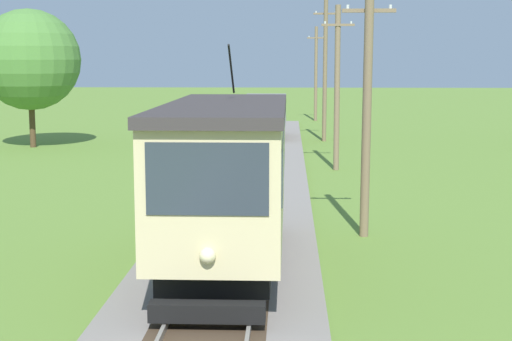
# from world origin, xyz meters

# --- Properties ---
(red_tram) EXTENTS (2.60, 8.54, 4.79)m
(red_tram) POSITION_xyz_m (0.00, 19.90, 2.19)
(red_tram) COLOR beige
(red_tram) RESTS_ON rail_right
(freight_car) EXTENTS (2.40, 5.20, 2.31)m
(freight_car) POSITION_xyz_m (0.00, 48.05, 1.56)
(freight_car) COLOR slate
(freight_car) RESTS_ON rail_right
(utility_pole_mid) EXTENTS (1.40, 0.51, 6.84)m
(utility_pole_mid) POSITION_xyz_m (3.43, 23.50, 3.51)
(utility_pole_mid) COLOR #7A664C
(utility_pole_mid) RESTS_ON ground
(utility_pole_far) EXTENTS (1.40, 0.48, 7.03)m
(utility_pole_far) POSITION_xyz_m (3.43, 36.24, 3.61)
(utility_pole_far) COLOR #7A664C
(utility_pole_far) RESTS_ON ground
(utility_pole_distant) EXTENTS (1.40, 0.67, 8.28)m
(utility_pole_distant) POSITION_xyz_m (3.43, 47.53, 4.24)
(utility_pole_distant) COLOR #7A664C
(utility_pole_distant) RESTS_ON ground
(utility_pole_horizon) EXTENTS (1.40, 0.42, 7.18)m
(utility_pole_horizon) POSITION_xyz_m (3.43, 62.55, 3.69)
(utility_pole_horizon) COLOR #7A664C
(utility_pole_horizon) RESTS_ON ground
(tree_right_near) EXTENTS (5.39, 5.39, 7.41)m
(tree_right_near) POSITION_xyz_m (-12.50, 44.01, 4.70)
(tree_right_near) COLOR #4C3823
(tree_right_near) RESTS_ON ground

